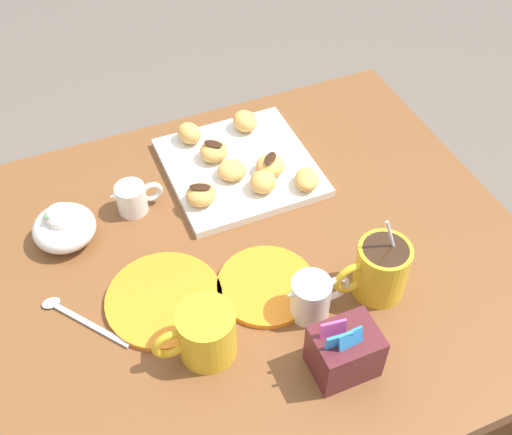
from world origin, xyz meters
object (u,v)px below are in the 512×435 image
coffee_mug_mustard_left (380,268)px  beignet_0 (201,195)px  dining_table (260,305)px  beignet_4 (307,179)px  coffee_mug_mustard_right (205,333)px  ice_cream_bowl (64,226)px  beignet_5 (214,151)px  beignet_2 (189,133)px  chocolate_sauce_pitcher (132,197)px  cream_pitcher_white (312,296)px  saucer_orange_right (164,299)px  beignet_3 (245,121)px  beignet_1 (232,170)px  beignet_7 (270,166)px  beignet_6 (263,182)px  sugar_caddy (344,351)px  saucer_orange_left (266,286)px  pastry_plate_square (240,167)px

coffee_mug_mustard_left → beignet_0: size_ratio=2.77×
dining_table → beignet_4: size_ratio=15.77×
coffee_mug_mustard_right → ice_cream_bowl: size_ratio=1.17×
beignet_5 → beignet_2: bearing=-68.4°
chocolate_sauce_pitcher → beignet_0: bearing=158.8°
coffee_mug_mustard_right → beignet_5: 0.40m
cream_pitcher_white → ice_cream_bowl: 0.42m
saucer_orange_right → coffee_mug_mustard_left: bearing=161.2°
cream_pitcher_white → chocolate_sauce_pitcher: bearing=-58.8°
beignet_2 → coffee_mug_mustard_right: bearing=74.2°
saucer_orange_right → beignet_2: 0.36m
beignet_2 → beignet_4: size_ratio=0.92×
beignet_0 → beignet_3: 0.21m
beignet_3 → beignet_4: size_ratio=0.95×
ice_cream_bowl → beignet_1: bearing=-176.3°
beignet_7 → beignet_5: bearing=-43.0°
chocolate_sauce_pitcher → coffee_mug_mustard_right: bearing=93.9°
coffee_mug_mustard_left → beignet_2: 0.46m
beignet_0 → beignet_6: (-0.11, 0.01, 0.00)m
sugar_caddy → beignet_7: 0.40m
ice_cream_bowl → beignet_5: size_ratio=1.97×
saucer_orange_left → coffee_mug_mustard_right: bearing=29.1°
coffee_mug_mustard_left → beignet_0: coffee_mug_mustard_left is taller
cream_pitcher_white → beignet_1: bearing=-88.9°
ice_cream_bowl → beignet_2: bearing=-151.8°
pastry_plate_square → ice_cream_bowl: ice_cream_bowl is taller
beignet_1 → beignet_3: (-0.07, -0.12, 0.00)m
saucer_orange_right → beignet_6: bearing=-146.7°
saucer_orange_right → beignet_4: size_ratio=3.26×
chocolate_sauce_pitcher → saucer_orange_left: 0.29m
saucer_orange_right → beignet_0: bearing=-126.1°
cream_pitcher_white → saucer_orange_right: size_ratio=0.58×
saucer_orange_right → beignet_3: beignet_3 is taller
cream_pitcher_white → beignet_4: size_ratio=1.89×
saucer_orange_left → beignet_5: bearing=-94.6°
dining_table → beignet_3: bearing=-107.5°
coffee_mug_mustard_left → cream_pitcher_white: 0.11m
beignet_3 → beignet_4: bearing=102.1°
coffee_mug_mustard_right → beignet_4: (-0.27, -0.24, -0.02)m
beignet_1 → coffee_mug_mustard_left: bearing=111.0°
cream_pitcher_white → beignet_7: (-0.06, -0.29, -0.01)m
coffee_mug_mustard_right → ice_cream_bowl: bearing=-63.8°
coffee_mug_mustard_left → pastry_plate_square: bearing=-74.3°
pastry_plate_square → beignet_1: (0.02, 0.03, 0.02)m
saucer_orange_right → beignet_1: bearing=-133.4°
sugar_caddy → beignet_7: (-0.06, -0.39, -0.01)m
coffee_mug_mustard_left → coffee_mug_mustard_right: size_ratio=1.22×
beignet_6 → beignet_7: beignet_6 is taller
chocolate_sauce_pitcher → cream_pitcher_white: bearing=121.2°
beignet_2 → saucer_orange_left: bearing=90.2°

